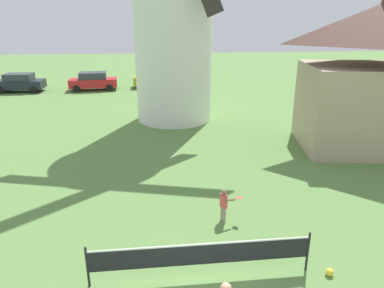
{
  "coord_description": "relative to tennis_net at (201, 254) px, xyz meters",
  "views": [
    {
      "loc": [
        -0.81,
        -5.65,
        6.09
      ],
      "look_at": [
        0.22,
        3.52,
        2.81
      ],
      "focal_mm": 33.5,
      "sensor_mm": 36.0,
      "label": 1
    }
  ],
  "objects": [
    {
      "name": "chapel",
      "position": [
        9.21,
        8.52,
        2.59
      ],
      "size": [
        6.97,
        5.58,
        7.6
      ],
      "color": "tan",
      "rests_on": "ground_plane"
    },
    {
      "name": "parked_car_red",
      "position": [
        -6.15,
        25.01,
        0.12
      ],
      "size": [
        4.18,
        2.14,
        1.56
      ],
      "color": "red",
      "rests_on": "ground_plane"
    },
    {
      "name": "player_far",
      "position": [
        1.07,
        2.5,
        -0.05
      ],
      "size": [
        0.75,
        0.36,
        1.11
      ],
      "color": "#9E937F",
      "rests_on": "ground_plane"
    },
    {
      "name": "stray_ball",
      "position": [
        3.19,
        -0.28,
        -0.58
      ],
      "size": [
        0.2,
        0.2,
        0.2
      ],
      "primitive_type": "sphere",
      "color": "yellow",
      "rests_on": "ground_plane"
    },
    {
      "name": "tennis_net",
      "position": [
        0.0,
        0.0,
        0.0
      ],
      "size": [
        5.45,
        0.06,
        1.1
      ],
      "color": "black",
      "rests_on": "ground_plane"
    },
    {
      "name": "parked_car_black",
      "position": [
        -12.29,
        24.89,
        0.12
      ],
      "size": [
        4.02,
        1.99,
        1.56
      ],
      "color": "#1E232D",
      "rests_on": "ground_plane"
    },
    {
      "name": "parked_car_mustard",
      "position": [
        -0.49,
        25.82,
        0.12
      ],
      "size": [
        4.45,
        1.98,
        1.56
      ],
      "color": "#999919",
      "rests_on": "ground_plane"
    }
  ]
}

